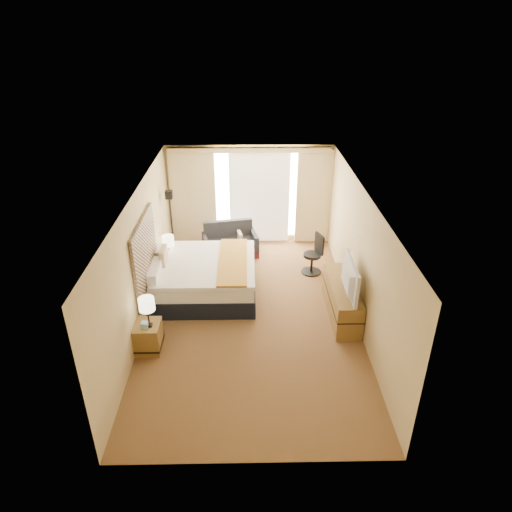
{
  "coord_description": "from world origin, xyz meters",
  "views": [
    {
      "loc": [
        -0.04,
        -7.69,
        5.43
      ],
      "look_at": [
        0.11,
        0.4,
        1.14
      ],
      "focal_mm": 32.0,
      "sensor_mm": 36.0,
      "label": 1
    }
  ],
  "objects_px": {
    "bed": "(202,277)",
    "television": "(345,278)",
    "desk_chair": "(314,256)",
    "nightstand_left": "(149,337)",
    "media_dresser": "(342,299)",
    "lamp_left": "(147,305)",
    "nightstand_right": "(169,269)",
    "floor_lamp": "(171,212)",
    "loveseat": "(230,244)",
    "lamp_right": "(168,241)"
  },
  "relations": [
    {
      "from": "nightstand_right",
      "to": "desk_chair",
      "type": "relative_size",
      "value": 0.57
    },
    {
      "from": "television",
      "to": "lamp_left",
      "type": "bearing_deg",
      "value": 103.81
    },
    {
      "from": "nightstand_left",
      "to": "desk_chair",
      "type": "distance_m",
      "value": 4.37
    },
    {
      "from": "bed",
      "to": "television",
      "type": "height_order",
      "value": "television"
    },
    {
      "from": "nightstand_left",
      "to": "bed",
      "type": "height_order",
      "value": "bed"
    },
    {
      "from": "nightstand_left",
      "to": "television",
      "type": "height_order",
      "value": "television"
    },
    {
      "from": "desk_chair",
      "to": "television",
      "type": "distance_m",
      "value": 2.14
    },
    {
      "from": "lamp_left",
      "to": "television",
      "type": "distance_m",
      "value": 3.68
    },
    {
      "from": "loveseat",
      "to": "television",
      "type": "xyz_separation_m",
      "value": [
        2.29,
        -2.97,
        0.76
      ]
    },
    {
      "from": "media_dresser",
      "to": "lamp_right",
      "type": "distance_m",
      "value": 3.99
    },
    {
      "from": "loveseat",
      "to": "floor_lamp",
      "type": "relative_size",
      "value": 0.81
    },
    {
      "from": "nightstand_right",
      "to": "bed",
      "type": "height_order",
      "value": "bed"
    },
    {
      "from": "media_dresser",
      "to": "lamp_left",
      "type": "distance_m",
      "value": 3.86
    },
    {
      "from": "television",
      "to": "loveseat",
      "type": "bearing_deg",
      "value": 38.88
    },
    {
      "from": "media_dresser",
      "to": "bed",
      "type": "height_order",
      "value": "bed"
    },
    {
      "from": "loveseat",
      "to": "desk_chair",
      "type": "distance_m",
      "value": 2.22
    },
    {
      "from": "lamp_right",
      "to": "nightstand_left",
      "type": "bearing_deg",
      "value": -90.85
    },
    {
      "from": "nightstand_left",
      "to": "floor_lamp",
      "type": "relative_size",
      "value": 0.31
    },
    {
      "from": "nightstand_right",
      "to": "floor_lamp",
      "type": "relative_size",
      "value": 0.31
    },
    {
      "from": "media_dresser",
      "to": "television",
      "type": "relative_size",
      "value": 1.54
    },
    {
      "from": "lamp_left",
      "to": "desk_chair",
      "type": "bearing_deg",
      "value": 40.5
    },
    {
      "from": "floor_lamp",
      "to": "desk_chair",
      "type": "relative_size",
      "value": 1.85
    },
    {
      "from": "nightstand_left",
      "to": "media_dresser",
      "type": "height_order",
      "value": "media_dresser"
    },
    {
      "from": "bed",
      "to": "floor_lamp",
      "type": "height_order",
      "value": "floor_lamp"
    },
    {
      "from": "media_dresser",
      "to": "floor_lamp",
      "type": "relative_size",
      "value": 1.0
    },
    {
      "from": "media_dresser",
      "to": "nightstand_right",
      "type": "bearing_deg",
      "value": 158.6
    },
    {
      "from": "nightstand_right",
      "to": "bed",
      "type": "distance_m",
      "value": 1.01
    },
    {
      "from": "nightstand_right",
      "to": "floor_lamp",
      "type": "height_order",
      "value": "floor_lamp"
    },
    {
      "from": "desk_chair",
      "to": "loveseat",
      "type": "bearing_deg",
      "value": 133.9
    },
    {
      "from": "lamp_right",
      "to": "lamp_left",
      "type": "bearing_deg",
      "value": -89.55
    },
    {
      "from": "loveseat",
      "to": "floor_lamp",
      "type": "bearing_deg",
      "value": 176.66
    },
    {
      "from": "lamp_right",
      "to": "desk_chair",
      "type": "bearing_deg",
      "value": 4.72
    },
    {
      "from": "loveseat",
      "to": "lamp_right",
      "type": "xyz_separation_m",
      "value": [
        -1.32,
        -1.22,
        0.7
      ]
    },
    {
      "from": "desk_chair",
      "to": "lamp_left",
      "type": "xyz_separation_m",
      "value": [
        -3.31,
        -2.82,
        0.57
      ]
    },
    {
      "from": "bed",
      "to": "nightstand_right",
      "type": "bearing_deg",
      "value": 143.4
    },
    {
      "from": "bed",
      "to": "television",
      "type": "relative_size",
      "value": 1.95
    },
    {
      "from": "desk_chair",
      "to": "lamp_right",
      "type": "height_order",
      "value": "lamp_right"
    },
    {
      "from": "media_dresser",
      "to": "floor_lamp",
      "type": "height_order",
      "value": "floor_lamp"
    },
    {
      "from": "nightstand_left",
      "to": "lamp_right",
      "type": "relative_size",
      "value": 0.99
    },
    {
      "from": "desk_chair",
      "to": "television",
      "type": "height_order",
      "value": "television"
    },
    {
      "from": "nightstand_left",
      "to": "media_dresser",
      "type": "relative_size",
      "value": 0.31
    },
    {
      "from": "media_dresser",
      "to": "television",
      "type": "bearing_deg",
      "value": -99.47
    },
    {
      "from": "media_dresser",
      "to": "bed",
      "type": "distance_m",
      "value": 3.01
    },
    {
      "from": "bed",
      "to": "loveseat",
      "type": "relative_size",
      "value": 1.56
    },
    {
      "from": "bed",
      "to": "lamp_left",
      "type": "height_order",
      "value": "lamp_left"
    },
    {
      "from": "nightstand_left",
      "to": "desk_chair",
      "type": "bearing_deg",
      "value": 39.55
    },
    {
      "from": "lamp_right",
      "to": "television",
      "type": "bearing_deg",
      "value": -25.88
    },
    {
      "from": "floor_lamp",
      "to": "lamp_right",
      "type": "height_order",
      "value": "floor_lamp"
    },
    {
      "from": "desk_chair",
      "to": "lamp_right",
      "type": "distance_m",
      "value": 3.38
    },
    {
      "from": "media_dresser",
      "to": "loveseat",
      "type": "bearing_deg",
      "value": 131.17
    }
  ]
}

